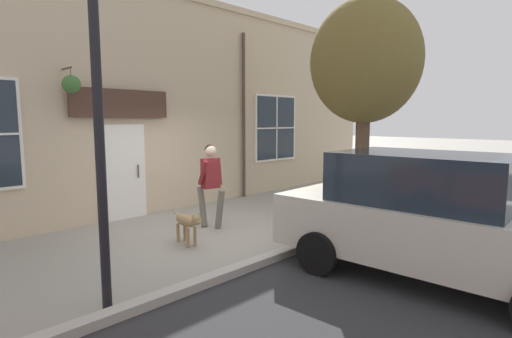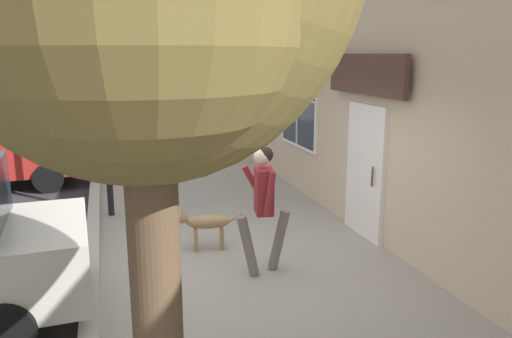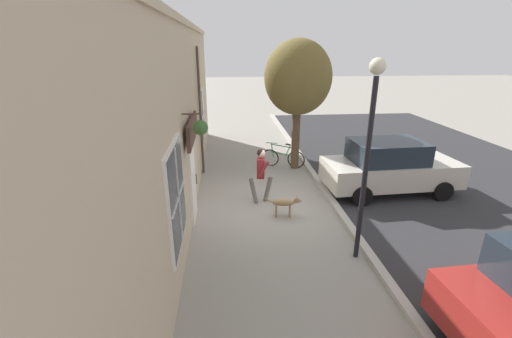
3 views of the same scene
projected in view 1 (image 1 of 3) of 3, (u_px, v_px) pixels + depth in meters
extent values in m
plane|color=gray|center=(211.00, 231.00, 7.94)|extent=(90.00, 90.00, 0.00)
cube|color=#B2ADA3|center=(288.00, 251.00, 6.54)|extent=(0.20, 28.00, 0.12)
cube|color=#C6B293|center=(145.00, 105.00, 9.25)|extent=(0.30, 18.00, 5.09)
cube|color=white|center=(122.00, 172.00, 8.81)|extent=(0.10, 1.10, 2.10)
cube|color=#232D38|center=(123.00, 175.00, 8.79)|extent=(0.03, 0.90, 1.90)
cylinder|color=#47382D|center=(138.00, 171.00, 8.99)|extent=(0.03, 0.03, 0.30)
cube|color=#4C3328|center=(121.00, 103.00, 8.55)|extent=(0.08, 2.20, 0.60)
cylinder|color=#47382D|center=(244.00, 117.00, 11.24)|extent=(0.09, 0.09, 4.58)
cylinder|color=#47382D|center=(67.00, 68.00, 7.58)|extent=(0.44, 0.04, 0.04)
cylinder|color=#47382D|center=(71.00, 77.00, 7.48)|extent=(0.01, 0.01, 0.34)
cone|color=#2D2823|center=(72.00, 89.00, 7.51)|extent=(0.32, 0.32, 0.18)
sphere|color=#3D6B33|center=(71.00, 84.00, 7.50)|extent=(0.34, 0.34, 0.34)
cube|color=white|center=(275.00, 128.00, 12.33)|extent=(0.08, 1.82, 2.02)
cube|color=#232D38|center=(276.00, 128.00, 12.30)|extent=(0.03, 1.70, 1.90)
cube|color=white|center=(277.00, 128.00, 12.29)|extent=(0.04, 0.04, 1.90)
cube|color=white|center=(277.00, 128.00, 12.29)|extent=(0.04, 1.70, 0.04)
cylinder|color=#6B665B|center=(220.00, 209.00, 8.03)|extent=(0.32, 0.18, 0.83)
cylinder|color=#6B665B|center=(202.00, 206.00, 8.28)|extent=(0.32, 0.18, 0.83)
cube|color=maroon|center=(210.00, 173.00, 8.07)|extent=(0.27, 0.37, 0.60)
sphere|color=beige|center=(211.00, 151.00, 7.99)|extent=(0.23, 0.23, 0.23)
sphere|color=black|center=(210.00, 150.00, 8.02)|extent=(0.22, 0.22, 0.22)
cylinder|color=maroon|center=(219.00, 171.00, 8.23)|extent=(0.17, 0.11, 0.57)
cylinder|color=maroon|center=(203.00, 173.00, 7.85)|extent=(0.34, 0.14, 0.52)
ellipsoid|color=#997A51|center=(186.00, 220.00, 7.06)|extent=(0.68, 0.32, 0.21)
cylinder|color=#997A51|center=(195.00, 237.00, 6.98)|extent=(0.06, 0.06, 0.34)
cylinder|color=#997A51|center=(188.00, 238.00, 6.90)|extent=(0.06, 0.06, 0.34)
cylinder|color=#997A51|center=(185.00, 232.00, 7.29)|extent=(0.06, 0.06, 0.34)
cylinder|color=#997A51|center=(178.00, 233.00, 7.21)|extent=(0.06, 0.06, 0.34)
sphere|color=#997A51|center=(196.00, 220.00, 6.75)|extent=(0.17, 0.17, 0.17)
cone|color=#997A51|center=(200.00, 223.00, 6.67)|extent=(0.11, 0.10, 0.09)
cone|color=#997A51|center=(199.00, 215.00, 6.78)|extent=(0.06, 0.06, 0.07)
cone|color=#997A51|center=(193.00, 216.00, 6.72)|extent=(0.06, 0.06, 0.07)
cylinder|color=#997A51|center=(176.00, 213.00, 7.38)|extent=(0.21, 0.07, 0.14)
cylinder|color=brown|center=(362.00, 159.00, 9.05)|extent=(0.31, 0.31, 2.63)
ellipsoid|color=brown|center=(365.00, 61.00, 8.78)|extent=(2.49, 2.24, 2.74)
sphere|color=brown|center=(378.00, 82.00, 9.17)|extent=(1.46, 1.46, 1.46)
torus|color=black|center=(334.00, 195.00, 10.05)|extent=(0.66, 0.33, 0.70)
torus|color=black|center=(363.00, 202.00, 9.14)|extent=(0.66, 0.33, 0.70)
cylinder|color=#33723F|center=(348.00, 190.00, 9.57)|extent=(0.95, 0.34, 0.16)
cylinder|color=#33723F|center=(353.00, 185.00, 9.39)|extent=(0.21, 0.10, 0.48)
cylinder|color=#33723F|center=(347.00, 176.00, 9.57)|extent=(0.80, 0.29, 0.14)
cylinder|color=#33723F|center=(336.00, 182.00, 9.94)|extent=(0.13, 0.07, 0.58)
cylinder|color=#33723F|center=(335.00, 170.00, 9.94)|extent=(0.43, 0.22, 0.03)
ellipsoid|color=black|center=(353.00, 174.00, 9.36)|extent=(0.26, 0.17, 0.09)
cube|color=beige|center=(437.00, 232.00, 5.42)|extent=(4.38, 1.97, 0.76)
cube|color=#1E2833|center=(423.00, 178.00, 5.47)|extent=(2.31, 1.66, 0.68)
cylinder|color=black|center=(372.00, 228.00, 7.00)|extent=(0.63, 0.21, 0.62)
cylinder|color=black|center=(317.00, 253.00, 5.69)|extent=(0.63, 0.21, 0.62)
cylinder|color=black|center=(99.00, 136.00, 4.43)|extent=(0.11, 0.11, 4.05)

